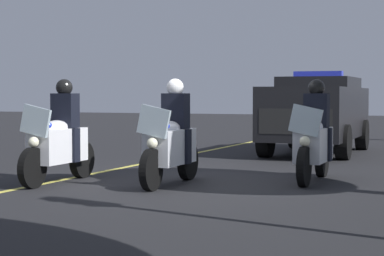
% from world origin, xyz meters
% --- Properties ---
extents(ground_plane, '(80.00, 80.00, 0.00)m').
position_xyz_m(ground_plane, '(0.00, 0.00, 0.00)').
color(ground_plane, black).
extents(lane_stripe_center, '(48.00, 0.12, 0.01)m').
position_xyz_m(lane_stripe_center, '(0.00, -2.12, 0.00)').
color(lane_stripe_center, '#E0D14C').
rests_on(lane_stripe_center, ground).
extents(police_motorcycle_lead_left, '(2.14, 0.57, 1.72)m').
position_xyz_m(police_motorcycle_lead_left, '(0.98, -1.96, 0.70)').
color(police_motorcycle_lead_left, black).
rests_on(police_motorcycle_lead_left, ground).
extents(police_motorcycle_lead_right, '(2.14, 0.57, 1.72)m').
position_xyz_m(police_motorcycle_lead_right, '(0.51, -0.14, 0.70)').
color(police_motorcycle_lead_right, black).
rests_on(police_motorcycle_lead_right, ground).
extents(police_motorcycle_trailing, '(2.14, 0.57, 1.72)m').
position_xyz_m(police_motorcycle_trailing, '(-0.83, 1.89, 0.70)').
color(police_motorcycle_trailing, black).
rests_on(police_motorcycle_trailing, ground).
extents(police_suv, '(4.95, 2.18, 2.05)m').
position_xyz_m(police_suv, '(-6.47, 0.68, 1.07)').
color(police_suv, black).
rests_on(police_suv, ground).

